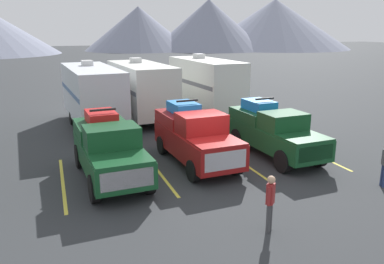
{
  "coord_description": "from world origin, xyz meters",
  "views": [
    {
      "loc": [
        -5.55,
        -13.48,
        5.56
      ],
      "look_at": [
        0.0,
        1.82,
        1.2
      ],
      "focal_mm": 36.42,
      "sensor_mm": 36.0,
      "label": 1
    }
  ],
  "objects_px": {
    "camper_trailer_c": "(206,84)",
    "person_b": "(270,200)",
    "camper_trailer_b": "(141,88)",
    "pickup_truck_a": "(109,148)",
    "pickup_truck_b": "(195,135)",
    "pickup_truck_c": "(273,130)",
    "camper_trailer_a": "(92,93)"
  },
  "relations": [
    {
      "from": "pickup_truck_a",
      "to": "person_b",
      "type": "xyz_separation_m",
      "value": [
        3.6,
        -5.68,
        -0.23
      ]
    },
    {
      "from": "camper_trailer_c",
      "to": "person_b",
      "type": "distance_m",
      "value": 15.27
    },
    {
      "from": "pickup_truck_b",
      "to": "pickup_truck_c",
      "type": "xyz_separation_m",
      "value": [
        3.63,
        -0.28,
        -0.04
      ]
    },
    {
      "from": "pickup_truck_a",
      "to": "camper_trailer_b",
      "type": "height_order",
      "value": "camper_trailer_b"
    },
    {
      "from": "camper_trailer_c",
      "to": "person_b",
      "type": "bearing_deg",
      "value": -105.08
    },
    {
      "from": "person_b",
      "to": "camper_trailer_b",
      "type": "bearing_deg",
      "value": 90.8
    },
    {
      "from": "camper_trailer_a",
      "to": "camper_trailer_b",
      "type": "xyz_separation_m",
      "value": [
        3.05,
        0.82,
        0.01
      ]
    },
    {
      "from": "pickup_truck_b",
      "to": "camper_trailer_a",
      "type": "distance_m",
      "value": 8.63
    },
    {
      "from": "pickup_truck_c",
      "to": "camper_trailer_b",
      "type": "xyz_separation_m",
      "value": [
        -3.9,
        9.03,
        0.82
      ]
    },
    {
      "from": "pickup_truck_b",
      "to": "pickup_truck_c",
      "type": "relative_size",
      "value": 0.99
    },
    {
      "from": "pickup_truck_c",
      "to": "camper_trailer_a",
      "type": "bearing_deg",
      "value": 130.22
    },
    {
      "from": "pickup_truck_c",
      "to": "pickup_truck_b",
      "type": "bearing_deg",
      "value": 175.56
    },
    {
      "from": "camper_trailer_b",
      "to": "camper_trailer_c",
      "type": "distance_m",
      "value": 4.18
    },
    {
      "from": "pickup_truck_c",
      "to": "camper_trailer_a",
      "type": "distance_m",
      "value": 10.79
    },
    {
      "from": "pickup_truck_a",
      "to": "camper_trailer_c",
      "type": "height_order",
      "value": "camper_trailer_c"
    },
    {
      "from": "pickup_truck_a",
      "to": "camper_trailer_b",
      "type": "distance_m",
      "value": 9.91
    },
    {
      "from": "camper_trailer_b",
      "to": "person_b",
      "type": "bearing_deg",
      "value": -89.2
    },
    {
      "from": "pickup_truck_a",
      "to": "pickup_truck_c",
      "type": "bearing_deg",
      "value": 1.96
    },
    {
      "from": "pickup_truck_b",
      "to": "camper_trailer_c",
      "type": "xyz_separation_m",
      "value": [
        3.9,
        8.49,
        0.87
      ]
    },
    {
      "from": "pickup_truck_b",
      "to": "pickup_truck_c",
      "type": "height_order",
      "value": "pickup_truck_b"
    },
    {
      "from": "pickup_truck_a",
      "to": "camper_trailer_c",
      "type": "distance_m",
      "value": 11.8
    },
    {
      "from": "camper_trailer_b",
      "to": "camper_trailer_c",
      "type": "height_order",
      "value": "camper_trailer_c"
    },
    {
      "from": "pickup_truck_a",
      "to": "camper_trailer_a",
      "type": "xyz_separation_m",
      "value": [
        0.34,
        8.47,
        0.77
      ]
    },
    {
      "from": "camper_trailer_c",
      "to": "camper_trailer_a",
      "type": "bearing_deg",
      "value": -175.58
    },
    {
      "from": "camper_trailer_a",
      "to": "person_b",
      "type": "bearing_deg",
      "value": -77.05
    },
    {
      "from": "pickup_truck_b",
      "to": "pickup_truck_c",
      "type": "distance_m",
      "value": 3.64
    },
    {
      "from": "pickup_truck_a",
      "to": "camper_trailer_b",
      "type": "relative_size",
      "value": 0.67
    },
    {
      "from": "pickup_truck_a",
      "to": "person_b",
      "type": "relative_size",
      "value": 3.29
    },
    {
      "from": "person_b",
      "to": "pickup_truck_b",
      "type": "bearing_deg",
      "value": 89.41
    },
    {
      "from": "camper_trailer_b",
      "to": "camper_trailer_c",
      "type": "relative_size",
      "value": 1.0
    },
    {
      "from": "camper_trailer_a",
      "to": "camper_trailer_c",
      "type": "distance_m",
      "value": 7.24
    },
    {
      "from": "pickup_truck_a",
      "to": "camper_trailer_a",
      "type": "relative_size",
      "value": 0.63
    }
  ]
}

